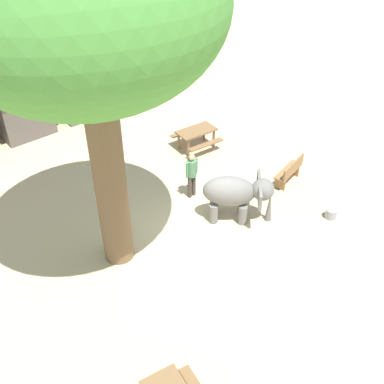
% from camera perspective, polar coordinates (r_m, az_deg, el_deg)
% --- Properties ---
extents(ground_plane, '(60.00, 60.00, 0.00)m').
position_cam_1_polar(ground_plane, '(13.52, 0.80, -5.86)').
color(ground_plane, tan).
extents(elephant, '(2.04, 2.05, 1.52)m').
position_cam_1_polar(elephant, '(13.69, 5.66, -0.16)').
color(elephant, slate).
rests_on(elephant, ground_plane).
extents(person_handler, '(0.51, 0.32, 1.62)m').
position_cam_1_polar(person_handler, '(14.58, -0.04, 2.52)').
color(person_handler, '#3F3833').
rests_on(person_handler, ground_plane).
extents(shade_tree_main, '(6.02, 5.52, 8.94)m').
position_cam_1_polar(shade_tree_main, '(9.80, -13.11, 21.42)').
color(shade_tree_main, brown).
rests_on(shade_tree_main, ground_plane).
extents(wooden_bench, '(1.45, 0.69, 0.88)m').
position_cam_1_polar(wooden_bench, '(15.85, 12.28, 2.61)').
color(wooden_bench, olive).
rests_on(wooden_bench, ground_plane).
extents(picnic_table_far, '(1.65, 1.63, 0.78)m').
position_cam_1_polar(picnic_table_far, '(17.41, 0.55, 7.28)').
color(picnic_table_far, brown).
rests_on(picnic_table_far, ground_plane).
extents(market_stall_white, '(2.50, 2.50, 2.52)m').
position_cam_1_polar(market_stall_white, '(19.51, -20.97, 10.03)').
color(market_stall_white, '#59514C').
rests_on(market_stall_white, ground_plane).
extents(market_stall_teal, '(2.50, 2.50, 2.52)m').
position_cam_1_polar(market_stall_teal, '(20.40, -14.28, 12.51)').
color(market_stall_teal, '#59514C').
rests_on(market_stall_teal, ground_plane).
extents(feed_bucket, '(0.36, 0.36, 0.32)m').
position_cam_1_polar(feed_bucket, '(14.80, 17.18, -2.62)').
color(feed_bucket, gray).
rests_on(feed_bucket, ground_plane).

